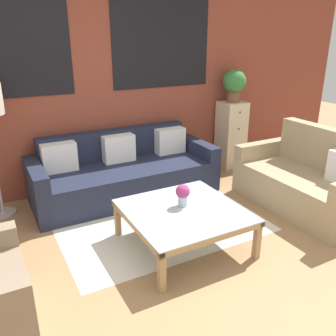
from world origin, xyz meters
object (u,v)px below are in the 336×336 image
Objects in this scene: coffee_table at (184,214)px; potted_plant at (234,83)px; drawer_cabinet at (231,134)px; flower_vase at (183,194)px; couch_dark at (124,173)px; settee_vintage at (306,182)px.

potted_plant is at bearing 42.11° from coffee_table.
drawer_cabinet reaches higher than coffee_table.
coffee_table is at bearing -111.66° from flower_vase.
couch_dark is 2.17× the size of coffee_table.
settee_vintage is (1.73, -1.34, 0.03)m from couch_dark.
settee_vintage is at bearing -93.96° from drawer_cabinet.
couch_dark is 1.39m from coffee_table.
potted_plant is (0.11, 1.58, 0.95)m from settee_vintage.
drawer_cabinet is at bearing 41.26° from flower_vase.
couch_dark is at bearing -172.76° from drawer_cabinet.
coffee_table is 2.42m from drawer_cabinet.
coffee_table is 2.23× the size of potted_plant.
settee_vintage is 1.84m from potted_plant.
coffee_table is at bearing -137.90° from drawer_cabinet.
couch_dark is 1.34m from flower_vase.
couch_dark is 2.10m from potted_plant.
settee_vintage is at bearing -1.03° from flower_vase.
potted_plant is (0.00, 0.00, 0.76)m from drawer_cabinet.
drawer_cabinet is (1.84, 0.23, 0.21)m from couch_dark.
potted_plant reaches higher than couch_dark.
couch_dark is 1.87m from drawer_cabinet.
coffee_table is (0.05, -1.39, 0.06)m from couch_dark.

